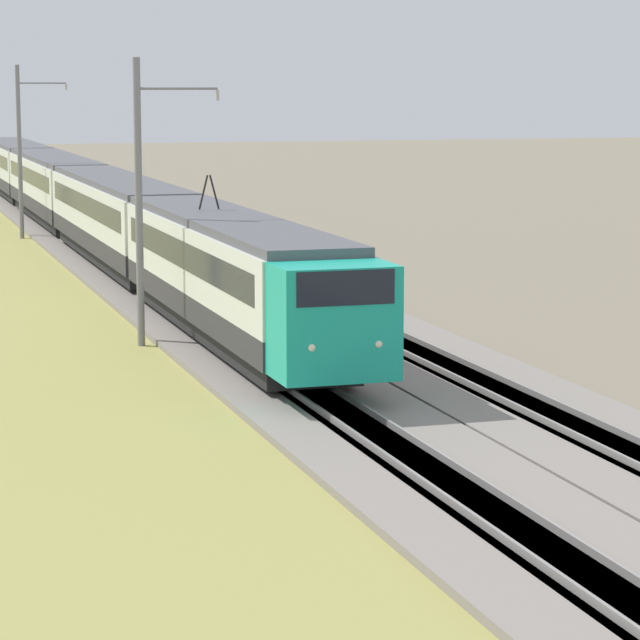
# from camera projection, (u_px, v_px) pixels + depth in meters

# --- Properties ---
(ballast_main) EXTENTS (240.00, 4.40, 0.30)m
(ballast_main) POSITION_uv_depth(u_px,v_px,m) (169.00, 301.00, 54.10)
(ballast_main) COLOR gray
(ballast_main) RESTS_ON ground
(ballast_adjacent) EXTENTS (240.00, 4.40, 0.30)m
(ballast_adjacent) POSITION_uv_depth(u_px,v_px,m) (290.00, 296.00, 55.40)
(ballast_adjacent) COLOR gray
(ballast_adjacent) RESTS_ON ground
(track_main) EXTENTS (240.00, 1.57, 0.45)m
(track_main) POSITION_uv_depth(u_px,v_px,m) (169.00, 301.00, 54.10)
(track_main) COLOR #4C4238
(track_main) RESTS_ON ground
(track_adjacent) EXTENTS (240.00, 1.57, 0.45)m
(track_adjacent) POSITION_uv_depth(u_px,v_px,m) (290.00, 295.00, 55.40)
(track_adjacent) COLOR #4C4238
(track_adjacent) RESTS_ON ground
(passenger_train) EXTENTS (82.90, 2.95, 5.02)m
(passenger_train) POSITION_uv_depth(u_px,v_px,m) (82.00, 198.00, 73.81)
(passenger_train) COLOR #19A88E
(passenger_train) RESTS_ON ground
(catenary_mast_mid) EXTENTS (0.22, 2.56, 8.59)m
(catenary_mast_mid) POSITION_uv_depth(u_px,v_px,m) (141.00, 201.00, 44.37)
(catenary_mast_mid) COLOR slate
(catenary_mast_mid) RESTS_ON ground
(catenary_mast_far) EXTENTS (0.22, 2.56, 8.77)m
(catenary_mast_far) POSITION_uv_depth(u_px,v_px,m) (21.00, 151.00, 75.67)
(catenary_mast_far) COLOR slate
(catenary_mast_far) RESTS_ON ground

